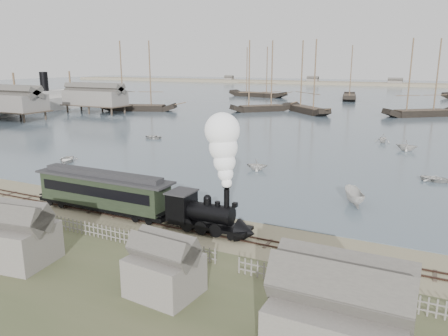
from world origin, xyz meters
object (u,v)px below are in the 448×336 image
at_px(beached_dinghy, 149,208).
at_px(steamship, 45,91).
at_px(locomotive, 218,182).
at_px(passenger_coach, 103,190).

distance_m(beached_dinghy, steamship, 101.34).
bearing_deg(locomotive, steamship, 144.97).
height_order(locomotive, steamship, steamship).
xyz_separation_m(passenger_coach, steamship, (-77.40, 62.81, 3.38)).
relative_size(locomotive, beached_dinghy, 2.90).
distance_m(locomotive, passenger_coach, 12.41).
xyz_separation_m(beached_dinghy, steamship, (-81.02, 60.64, 5.27)).
bearing_deg(locomotive, beached_dinghy, 165.80).
bearing_deg(steamship, locomotive, -127.79).
bearing_deg(beached_dinghy, passenger_coach, 112.75).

